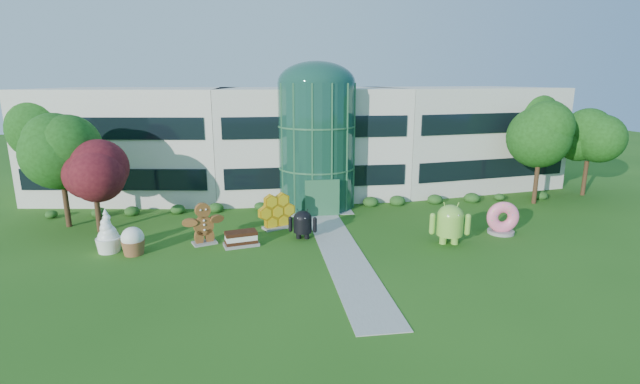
{
  "coord_description": "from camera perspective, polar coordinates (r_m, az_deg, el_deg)",
  "views": [
    {
      "loc": [
        -5.06,
        -24.28,
        10.08
      ],
      "look_at": [
        -0.61,
        6.0,
        2.6
      ],
      "focal_mm": 26.0,
      "sensor_mm": 36.0,
      "label": 1
    }
  ],
  "objects": [
    {
      "name": "ground",
      "position": [
        26.77,
        3.19,
        -8.41
      ],
      "size": [
        140.0,
        140.0,
        0.0
      ],
      "primitive_type": "plane",
      "color": "#215114",
      "rests_on": "ground"
    },
    {
      "name": "android_green",
      "position": [
        29.95,
        15.72,
        -3.48
      ],
      "size": [
        2.94,
        2.28,
        2.97
      ],
      "primitive_type": null,
      "rotation": [
        0.0,
        0.0,
        -0.22
      ],
      "color": "#79BC3C",
      "rests_on": "ground"
    },
    {
      "name": "ice_cream_sandwich",
      "position": [
        29.21,
        -9.69,
        -5.67
      ],
      "size": [
        2.3,
        1.48,
        0.95
      ],
      "primitive_type": null,
      "rotation": [
        0.0,
        0.0,
        0.21
      ],
      "color": "black",
      "rests_on": "ground"
    },
    {
      "name": "cupcake",
      "position": [
        29.46,
        -22.04,
        -5.58
      ],
      "size": [
        1.69,
        1.69,
        1.69
      ],
      "primitive_type": null,
      "rotation": [
        0.0,
        0.0,
        0.23
      ],
      "color": "white",
      "rests_on": "ground"
    },
    {
      "name": "trees_backdrop",
      "position": [
        38.07,
        -0.63,
        4.85
      ],
      "size": [
        52.0,
        8.0,
        8.4
      ],
      "primitive_type": null,
      "color": "#174010",
      "rests_on": "ground"
    },
    {
      "name": "honeycomb",
      "position": [
        32.07,
        -5.34,
        -2.55
      ],
      "size": [
        3.02,
        2.07,
        2.24
      ],
      "primitive_type": null,
      "rotation": [
        0.0,
        0.0,
        0.41
      ],
      "color": "yellow",
      "rests_on": "ground"
    },
    {
      "name": "froyo",
      "position": [
        30.32,
        -24.72,
        -4.35
      ],
      "size": [
        1.95,
        1.95,
        2.64
      ],
      "primitive_type": null,
      "rotation": [
        0.0,
        0.0,
        -0.32
      ],
      "color": "white",
      "rests_on": "ground"
    },
    {
      "name": "walkway",
      "position": [
        28.59,
        2.39,
        -6.88
      ],
      "size": [
        2.4,
        20.0,
        0.04
      ],
      "primitive_type": "cube",
      "color": "#9E9E93",
      "rests_on": "ground"
    },
    {
      "name": "atrium",
      "position": [
        36.99,
        -0.43,
        5.68
      ],
      "size": [
        6.0,
        6.0,
        9.8
      ],
      "primitive_type": "cylinder",
      "color": "#194738",
      "rests_on": "ground"
    },
    {
      "name": "tree_red",
      "position": [
        34.19,
        -25.94,
        0.38
      ],
      "size": [
        4.0,
        4.0,
        6.0
      ],
      "primitive_type": null,
      "color": "#3F0C14",
      "rests_on": "ground"
    },
    {
      "name": "donut",
      "position": [
        33.18,
        21.5,
        -2.91
      ],
      "size": [
        2.3,
        1.38,
        2.25
      ],
      "primitive_type": null,
      "rotation": [
        0.0,
        0.0,
        -0.17
      ],
      "color": "#FF617D",
      "rests_on": "ground"
    },
    {
      "name": "android_black",
      "position": [
        29.92,
        -2.15,
        -3.75
      ],
      "size": [
        2.18,
        1.72,
        2.19
      ],
      "primitive_type": null,
      "rotation": [
        0.0,
        0.0,
        -0.24
      ],
      "color": "black",
      "rests_on": "ground"
    },
    {
      "name": "building",
      "position": [
        42.92,
        -1.54,
        6.46
      ],
      "size": [
        46.0,
        15.0,
        9.3
      ],
      "primitive_type": null,
      "color": "beige",
      "rests_on": "ground"
    },
    {
      "name": "gingerbread",
      "position": [
        29.82,
        -14.15,
        -3.75
      ],
      "size": [
        3.1,
        2.05,
        2.67
      ],
      "primitive_type": null,
      "rotation": [
        0.0,
        0.0,
        0.35
      ],
      "color": "brown",
      "rests_on": "ground"
    }
  ]
}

